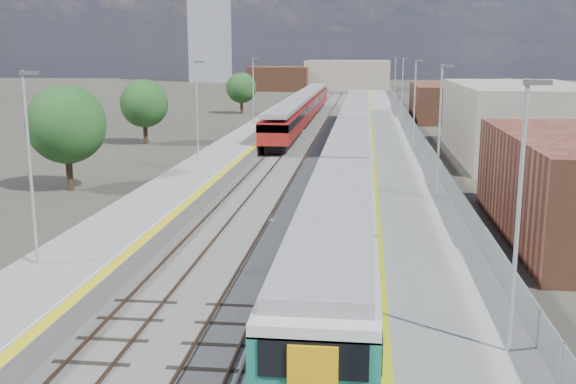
# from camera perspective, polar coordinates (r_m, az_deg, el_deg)

# --- Properties ---
(ground) EXTENTS (320.00, 320.00, 0.00)m
(ground) POSITION_cam_1_polar(r_m,az_deg,el_deg) (66.72, 4.35, 3.88)
(ground) COLOR #47443A
(ground) RESTS_ON ground
(ballast_bed) EXTENTS (10.50, 155.00, 0.06)m
(ballast_bed) POSITION_cam_1_polar(r_m,az_deg,el_deg) (69.31, 2.57, 4.22)
(ballast_bed) COLOR #565451
(ballast_bed) RESTS_ON ground
(tracks) EXTENTS (8.96, 160.00, 0.17)m
(tracks) POSITION_cam_1_polar(r_m,az_deg,el_deg) (70.92, 3.15, 4.45)
(tracks) COLOR #4C3323
(tracks) RESTS_ON ground
(platform_right) EXTENTS (4.70, 155.00, 8.52)m
(platform_right) POSITION_cam_1_polar(r_m,az_deg,el_deg) (69.13, 8.83, 4.50)
(platform_right) COLOR slate
(platform_right) RESTS_ON ground
(platform_left) EXTENTS (4.30, 155.00, 8.52)m
(platform_left) POSITION_cam_1_polar(r_m,az_deg,el_deg) (70.03, -3.00, 4.70)
(platform_left) COLOR slate
(platform_left) RESTS_ON ground
(buildings) EXTENTS (72.00, 185.50, 40.00)m
(buildings) POSITION_cam_1_polar(r_m,az_deg,el_deg) (156.01, -1.08, 12.39)
(buildings) COLOR brown
(buildings) RESTS_ON ground
(green_train) EXTENTS (2.95, 82.17, 3.25)m
(green_train) POSITION_cam_1_polar(r_m,az_deg,el_deg) (54.64, 5.47, 4.52)
(green_train) COLOR black
(green_train) RESTS_ON ground
(red_train) EXTENTS (2.90, 58.78, 3.66)m
(red_train) POSITION_cam_1_polar(r_m,az_deg,el_deg) (87.74, 1.30, 7.24)
(red_train) COLOR black
(red_train) RESTS_ON ground
(tree_a) EXTENTS (5.22, 5.22, 7.08)m
(tree_a) POSITION_cam_1_polar(r_m,az_deg,el_deg) (47.01, -18.26, 5.45)
(tree_a) COLOR #382619
(tree_a) RESTS_ON ground
(tree_b) EXTENTS (4.79, 4.79, 6.49)m
(tree_b) POSITION_cam_1_polar(r_m,az_deg,el_deg) (69.12, -12.08, 7.33)
(tree_b) COLOR #382619
(tree_b) RESTS_ON ground
(tree_c) EXTENTS (4.50, 4.50, 6.10)m
(tree_c) POSITION_cam_1_polar(r_m,az_deg,el_deg) (101.26, -3.97, 8.78)
(tree_c) COLOR #382619
(tree_c) RESTS_ON ground
(tree_d) EXTENTS (4.47, 4.47, 6.06)m
(tree_d) POSITION_cam_1_polar(r_m,az_deg,el_deg) (86.01, 17.96, 7.68)
(tree_d) COLOR #382619
(tree_d) RESTS_ON ground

